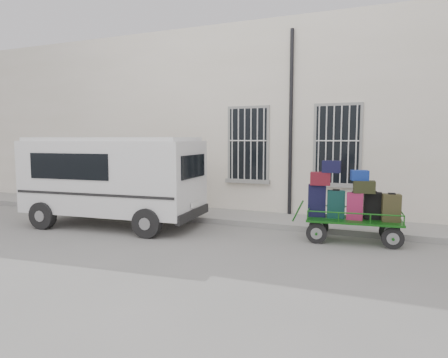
% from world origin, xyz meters
% --- Properties ---
extents(ground, '(80.00, 80.00, 0.00)m').
position_xyz_m(ground, '(0.00, 0.00, 0.00)').
color(ground, slate).
rests_on(ground, ground).
extents(building, '(24.00, 5.15, 6.00)m').
position_xyz_m(building, '(0.00, 5.50, 3.00)').
color(building, beige).
rests_on(building, ground).
extents(sidewalk, '(24.00, 1.70, 0.15)m').
position_xyz_m(sidewalk, '(0.00, 2.20, 0.07)').
color(sidewalk, gray).
rests_on(sidewalk, ground).
extents(luggage_cart, '(2.53, 1.16, 1.91)m').
position_xyz_m(luggage_cart, '(2.90, 0.78, 0.87)').
color(luggage_cart, black).
rests_on(luggage_cart, ground).
extents(van, '(5.04, 2.55, 2.46)m').
position_xyz_m(van, '(-3.36, 0.12, 1.41)').
color(van, white).
rests_on(van, ground).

